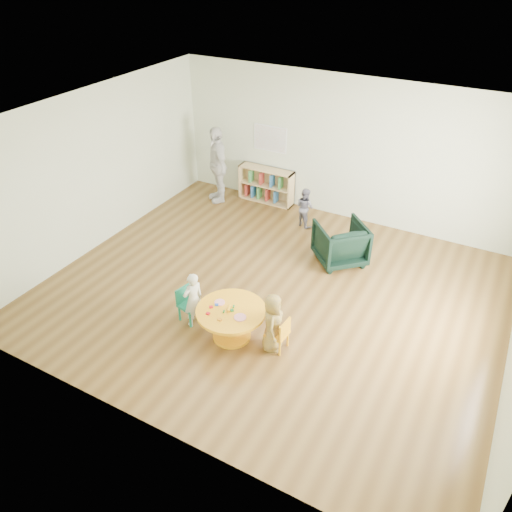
# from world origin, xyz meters

# --- Properties ---
(room) EXTENTS (7.10, 7.00, 2.80)m
(room) POSITION_xyz_m (0.01, 0.00, 1.89)
(room) COLOR brown
(room) RESTS_ON ground
(activity_table) EXTENTS (0.99, 0.99, 0.54)m
(activity_table) POSITION_xyz_m (-0.03, -1.22, 0.34)
(activity_table) COLOR #FFAC15
(activity_table) RESTS_ON ground
(kid_chair_left) EXTENTS (0.35, 0.35, 0.55)m
(kid_chair_left) POSITION_xyz_m (-0.80, -1.18, 0.29)
(kid_chair_left) COLOR #167A59
(kid_chair_left) RESTS_ON ground
(kid_chair_right) EXTENTS (0.29, 0.29, 0.51)m
(kid_chair_right) POSITION_xyz_m (0.68, -1.11, 0.28)
(kid_chair_right) COLOR #FFAC15
(kid_chair_right) RESTS_ON ground
(bookshelf) EXTENTS (1.20, 0.30, 0.75)m
(bookshelf) POSITION_xyz_m (-1.61, 2.86, 0.37)
(bookshelf) COLOR tan
(bookshelf) RESTS_ON ground
(alphabet_poster) EXTENTS (0.74, 0.01, 0.54)m
(alphabet_poster) POSITION_xyz_m (-1.60, 2.98, 1.35)
(alphabet_poster) COLOR white
(alphabet_poster) RESTS_ON ground
(armchair) EXTENTS (1.13, 1.13, 0.74)m
(armchair) POSITION_xyz_m (0.62, 1.38, 0.37)
(armchair) COLOR black
(armchair) RESTS_ON ground
(child_left) EXTENTS (0.32, 0.38, 0.89)m
(child_left) POSITION_xyz_m (-0.66, -1.23, 0.45)
(child_left) COLOR silver
(child_left) RESTS_ON ground
(child_right) EXTENTS (0.42, 0.51, 0.90)m
(child_right) POSITION_xyz_m (0.58, -1.14, 0.45)
(child_right) COLOR yellow
(child_right) RESTS_ON ground
(toddler) EXTENTS (0.47, 0.43, 0.79)m
(toddler) POSITION_xyz_m (-0.45, 2.26, 0.40)
(toddler) COLOR #171739
(toddler) RESTS_ON ground
(adult_caretaker) EXTENTS (0.97, 0.93, 1.62)m
(adult_caretaker) POSITION_xyz_m (-2.54, 2.40, 0.81)
(adult_caretaker) COLOR silver
(adult_caretaker) RESTS_ON ground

